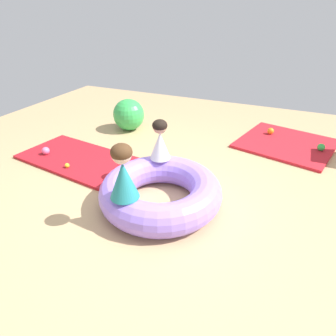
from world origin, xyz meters
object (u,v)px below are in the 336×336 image
object	(u,v)px
inflatable_cushion	(160,191)
child_in_teal	(123,172)
child_in_white	(160,140)
play_ball_yellow	(67,165)
play_ball_pink	(46,151)
play_ball_teal	(108,178)
play_ball_orange	(271,131)
play_ball_green	(321,147)
exercise_ball_large	(129,115)

from	to	relation	value
inflatable_cushion	child_in_teal	xyz separation A→B (m)	(-0.16, -0.43, 0.43)
child_in_white	play_ball_yellow	size ratio (longest dim) A/B	7.77
play_ball_pink	play_ball_teal	bearing A→B (deg)	-11.74
play_ball_orange	child_in_teal	bearing A→B (deg)	-109.61
child_in_teal	play_ball_green	size ratio (longest dim) A/B	5.07
inflatable_cushion	child_in_white	world-z (taller)	child_in_white
child_in_white	child_in_teal	bearing A→B (deg)	47.11
child_in_white	play_ball_pink	world-z (taller)	child_in_white
play_ball_yellow	play_ball_pink	bearing A→B (deg)	160.44
play_ball_orange	play_ball_teal	bearing A→B (deg)	-124.95
child_in_white	play_ball_yellow	distance (m)	1.35
child_in_white	play_ball_teal	world-z (taller)	child_in_white
child_in_teal	play_ball_teal	bearing A→B (deg)	27.07
play_ball_orange	play_ball_teal	world-z (taller)	play_ball_orange
play_ball_pink	play_ball_green	bearing A→B (deg)	25.36
inflatable_cushion	play_ball_teal	world-z (taller)	inflatable_cushion
child_in_white	play_ball_green	size ratio (longest dim) A/B	4.42
inflatable_cushion	child_in_white	size ratio (longest dim) A/B	2.76
child_in_teal	play_ball_orange	bearing A→B (deg)	-38.93
play_ball_orange	play_ball_pink	bearing A→B (deg)	-144.06
inflatable_cushion	exercise_ball_large	world-z (taller)	exercise_ball_large
play_ball_pink	play_ball_green	distance (m)	3.95
inflatable_cushion	play_ball_orange	bearing A→B (deg)	70.56
play_ball_teal	child_in_white	bearing A→B (deg)	27.47
play_ball_teal	exercise_ball_large	size ratio (longest dim) A/B	0.13
child_in_teal	play_ball_pink	xyz separation A→B (m)	(-1.80, 0.81, -0.50)
child_in_teal	play_ball_green	distance (m)	3.10
play_ball_orange	play_ball_green	xyz separation A→B (m)	(0.75, -0.36, 0.00)
play_ball_orange	play_ball_green	size ratio (longest dim) A/B	0.98
child_in_white	child_in_teal	size ratio (longest dim) A/B	0.87
play_ball_green	exercise_ball_large	xyz separation A→B (m)	(-3.02, -0.30, 0.17)
play_ball_green	exercise_ball_large	world-z (taller)	exercise_ball_large
child_in_white	play_ball_teal	distance (m)	0.79
exercise_ball_large	play_ball_teal	bearing A→B (deg)	-67.94
exercise_ball_large	play_ball_yellow	bearing A→B (deg)	-90.53
child_in_teal	play_ball_teal	xyz separation A→B (m)	(-0.59, 0.56, -0.52)
play_ball_teal	play_ball_green	size ratio (longest dim) A/B	0.65
inflatable_cushion	play_ball_yellow	xyz separation A→B (m)	(-1.43, 0.19, -0.09)
child_in_white	child_in_teal	xyz separation A→B (m)	(0.03, -0.85, 0.03)
child_in_white	play_ball_orange	world-z (taller)	child_in_white
child_in_white	play_ball_teal	size ratio (longest dim) A/B	6.82
play_ball_orange	play_ball_yellow	world-z (taller)	play_ball_orange
child_in_teal	play_ball_teal	size ratio (longest dim) A/B	7.81
play_ball_orange	exercise_ball_large	size ratio (longest dim) A/B	0.20
child_in_white	play_ball_orange	bearing A→B (deg)	-162.68
exercise_ball_large	play_ball_pink	bearing A→B (deg)	-111.65
child_in_white	play_ball_teal	bearing A→B (deg)	-17.61
play_ball_yellow	inflatable_cushion	bearing A→B (deg)	-7.61
play_ball_orange	exercise_ball_large	distance (m)	2.37
inflatable_cushion	play_ball_green	xyz separation A→B (m)	(1.60, 2.07, -0.07)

